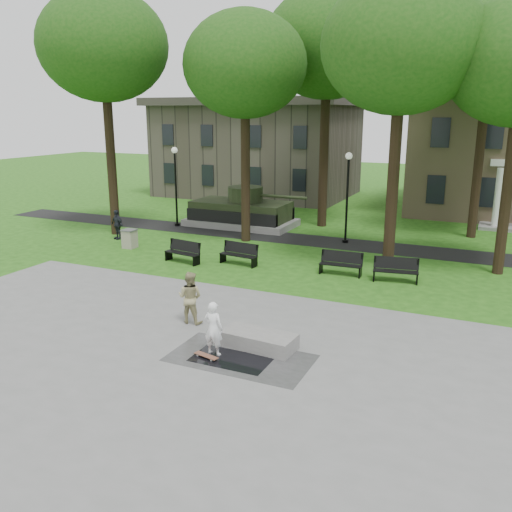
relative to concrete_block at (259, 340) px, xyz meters
The scene contains 23 objects.
ground 2.48m from the concrete_block, 135.83° to the left, with size 120.00×120.00×0.00m, color #205012.
plaza 3.73m from the concrete_block, 118.42° to the right, with size 22.00×16.00×0.02m, color gray.
footpath 13.84m from the concrete_block, 97.36° to the left, with size 44.00×2.60×0.01m, color black.
building_left 31.16m from the concrete_block, 114.35° to the left, with size 15.00×10.00×7.20m, color #4C443D.
tree_0 20.01m from the concrete_block, 142.10° to the left, with size 6.80×6.80×12.97m.
tree_1 16.27m from the concrete_block, 117.17° to the left, with size 6.20×6.20×11.63m.
tree_2 13.78m from the concrete_block, 80.41° to the left, with size 6.60×6.60×12.16m.
tree_4 20.77m from the concrete_block, 102.02° to the left, with size 7.20×7.20×13.50m.
tree_5 21.05m from the concrete_block, 75.46° to the left, with size 6.40×6.40×12.44m.
lamp_left 18.49m from the concrete_block, 130.02° to the left, with size 0.36×0.36×4.73m.
lamp_mid 14.31m from the concrete_block, 95.19° to the left, with size 0.36×0.36×4.73m.
tank_monument 17.76m from the concrete_block, 117.63° to the left, with size 7.45×3.40×2.40m.
puddle 1.16m from the concrete_block, 108.57° to the right, with size 2.20×1.20×0.00m, color black.
concrete_block is the anchor object (origin of this frame).
skateboard 1.66m from the concrete_block, 129.65° to the right, with size 0.78×0.20×0.07m, color brown.
skateboarder 1.49m from the concrete_block, 134.23° to the right, with size 0.58×0.38×1.59m, color white.
friend_watching 3.02m from the concrete_block, 163.43° to the left, with size 0.84×0.66×1.73m, color tan.
pedestrian_walker 16.04m from the concrete_block, 142.97° to the left, with size 0.95×0.40×1.62m, color #1F212A.
park_bench_0 10.03m from the concrete_block, 134.59° to the left, with size 1.85×0.83×1.00m.
park_bench_1 9.09m from the concrete_block, 119.85° to the left, with size 1.84×0.73×1.00m.
park_bench_2 8.25m from the concrete_block, 89.03° to the left, with size 1.82×0.60×1.00m.
park_bench_3 8.57m from the concrete_block, 73.37° to the left, with size 1.85×0.81×1.00m.
trash_bin 13.77m from the concrete_block, 142.82° to the left, with size 0.67×0.67×0.96m.
Camera 1 is at (7.82, -15.14, 6.72)m, focal length 38.00 mm.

